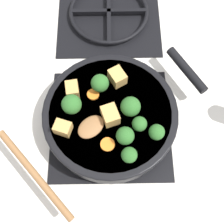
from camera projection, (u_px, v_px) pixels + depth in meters
ground_plane at (112, 124)px, 0.82m from camera, size 2.40×2.40×0.00m
front_burner_grate at (112, 123)px, 0.81m from camera, size 0.31×0.31×0.03m
rear_burner_grate at (110, 13)px, 0.95m from camera, size 0.31×0.31×0.03m
skillet_pan at (113, 116)px, 0.77m from camera, size 0.41×0.35×0.06m
wooden_spoon at (60, 154)px, 0.70m from camera, size 0.25×0.25×0.02m
tofu_cube_center_large at (119, 77)px, 0.76m from camera, size 0.05×0.05×0.03m
tofu_cube_near_handle at (65, 128)px, 0.71m from camera, size 0.05×0.04×0.03m
tofu_cube_east_chunk at (74, 89)px, 0.75m from camera, size 0.04×0.04×0.03m
tofu_cube_west_chunk at (114, 115)px, 0.72m from camera, size 0.05×0.05×0.04m
broccoli_floret_near_spoon at (141, 124)px, 0.71m from camera, size 0.03×0.03×0.04m
broccoli_floret_center_top at (132, 107)px, 0.72m from camera, size 0.05×0.05×0.05m
broccoli_floret_east_rim at (102, 83)px, 0.74m from camera, size 0.04×0.04×0.05m
broccoli_floret_west_rim at (131, 155)px, 0.68m from camera, size 0.04×0.04×0.04m
broccoli_floret_north_edge at (73, 104)px, 0.72m from camera, size 0.05×0.05×0.05m
broccoli_floret_south_cluster at (159, 132)px, 0.70m from camera, size 0.04×0.04×0.04m
broccoli_floret_mid_floret at (127, 136)px, 0.69m from camera, size 0.04×0.04×0.05m
carrot_slice_orange_thin at (95, 94)px, 0.76m from camera, size 0.03×0.03×0.01m
carrot_slice_near_center at (109, 144)px, 0.71m from camera, size 0.03×0.03×0.01m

